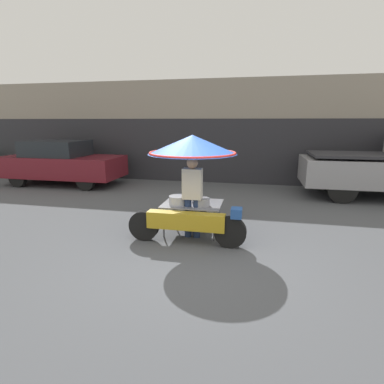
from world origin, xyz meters
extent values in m
plane|color=#4C4F54|center=(0.00, 0.00, 0.00)|extent=(36.00, 36.00, 0.00)
cube|color=gray|center=(0.00, 7.55, 1.91)|extent=(28.00, 2.00, 3.82)
cube|color=#28282D|center=(0.00, 6.52, 1.20)|extent=(23.80, 0.06, 2.40)
cylinder|color=black|center=(0.54, 0.49, 0.30)|extent=(0.60, 0.14, 0.60)
cylinder|color=black|center=(-1.16, 0.49, 0.30)|extent=(0.60, 0.14, 0.60)
cube|color=#B7931E|center=(-0.31, 0.49, 0.46)|extent=(1.50, 0.24, 0.32)
cube|color=#234C93|center=(0.64, 0.49, 0.68)|extent=(0.20, 0.24, 0.18)
cylinder|color=black|center=(-0.31, 1.37, 0.27)|extent=(0.54, 0.14, 0.54)
cylinder|color=#515156|center=(0.20, 0.71, 0.31)|extent=(0.03, 0.03, 0.62)
cylinder|color=#515156|center=(0.20, 1.49, 0.31)|extent=(0.03, 0.03, 0.62)
cylinder|color=#515156|center=(-0.83, 0.71, 0.31)|extent=(0.03, 0.03, 0.62)
cylinder|color=#515156|center=(-0.83, 1.49, 0.31)|extent=(0.03, 0.03, 0.62)
cube|color=gray|center=(-0.31, 1.10, 0.63)|extent=(1.21, 0.92, 0.02)
cylinder|color=#B2B2B7|center=(-0.31, 1.10, 1.16)|extent=(0.03, 0.03, 1.02)
cone|color=blue|center=(-0.31, 1.10, 1.86)|extent=(1.79, 1.79, 0.38)
torus|color=red|center=(-0.31, 1.10, 1.69)|extent=(1.75, 1.75, 0.05)
cylinder|color=#B7B7BC|center=(-0.59, 0.94, 0.73)|extent=(0.37, 0.37, 0.18)
cylinder|color=#939399|center=(-0.10, 0.96, 0.72)|extent=(0.34, 0.34, 0.15)
cylinder|color=navy|center=(-0.36, 0.85, 0.40)|extent=(0.14, 0.14, 0.81)
cylinder|color=navy|center=(-0.18, 0.85, 0.40)|extent=(0.14, 0.14, 0.81)
cube|color=beige|center=(-0.27, 0.85, 1.11)|extent=(0.38, 0.22, 0.60)
sphere|color=tan|center=(-0.27, 0.85, 1.52)|extent=(0.22, 0.22, 0.22)
cylinder|color=black|center=(-4.69, 4.22, 0.31)|extent=(0.62, 0.20, 0.62)
cylinder|color=black|center=(-4.69, 5.74, 0.31)|extent=(0.62, 0.20, 0.62)
cylinder|color=black|center=(-7.38, 4.22, 0.31)|extent=(0.62, 0.20, 0.62)
cylinder|color=black|center=(-7.38, 5.74, 0.31)|extent=(0.62, 0.20, 0.62)
cube|color=maroon|center=(-6.04, 4.98, 0.69)|extent=(4.34, 1.79, 0.75)
cube|color=#1E2328|center=(-6.25, 4.98, 1.34)|extent=(2.08, 1.58, 0.56)
cylinder|color=black|center=(3.41, 4.31, 0.41)|extent=(0.82, 0.24, 0.82)
cylinder|color=black|center=(3.41, 5.87, 0.41)|extent=(0.82, 0.24, 0.82)
cube|color=#2D2D33|center=(3.93, 5.09, 1.32)|extent=(2.68, 1.76, 0.08)
camera|label=1|loc=(0.93, -4.79, 2.31)|focal=28.00mm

